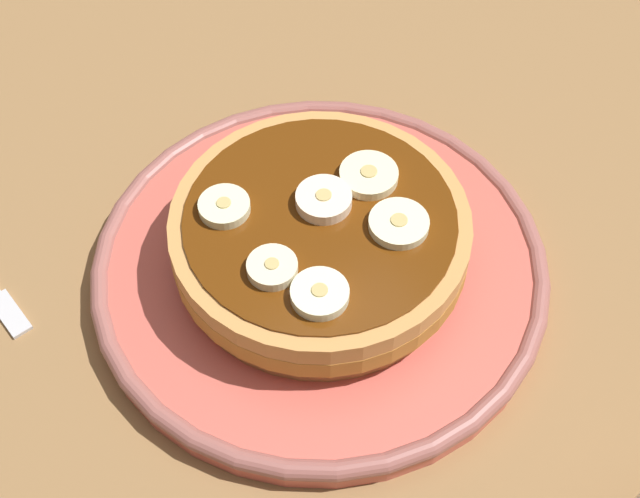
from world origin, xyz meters
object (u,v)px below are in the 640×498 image
at_px(pancake_stack, 316,238).
at_px(banana_slice_4, 369,176).
at_px(banana_slice_5, 224,207).
at_px(banana_slice_0, 324,200).
at_px(banana_slice_2, 272,268).
at_px(banana_slice_1, 399,224).
at_px(banana_slice_3, 320,294).
at_px(plate, 320,266).

relative_size(pancake_stack, banana_slice_4, 5.16).
bearing_deg(banana_slice_4, banana_slice_5, 158.59).
bearing_deg(pancake_stack, banana_slice_0, 27.65).
relative_size(banana_slice_4, banana_slice_5, 1.17).
distance_m(pancake_stack, banana_slice_2, 0.05).
xyz_separation_m(banana_slice_2, banana_slice_5, (0.00, 0.05, -0.00)).
bearing_deg(banana_slice_2, banana_slice_1, -13.81).
distance_m(banana_slice_2, banana_slice_4, 0.09).
relative_size(banana_slice_1, banana_slice_4, 0.99).
distance_m(banana_slice_3, banana_slice_4, 0.09).
distance_m(pancake_stack, banana_slice_3, 0.06).
distance_m(banana_slice_1, banana_slice_5, 0.10).
distance_m(banana_slice_2, banana_slice_3, 0.03).
xyz_separation_m(banana_slice_0, banana_slice_5, (-0.05, 0.03, -0.00)).
bearing_deg(banana_slice_1, banana_slice_0, 120.98).
distance_m(banana_slice_1, banana_slice_3, 0.07).
xyz_separation_m(banana_slice_2, banana_slice_4, (0.08, 0.02, -0.00)).
relative_size(plate, pancake_stack, 1.55).
bearing_deg(banana_slice_2, banana_slice_5, 86.56).
relative_size(banana_slice_1, banana_slice_5, 1.15).
bearing_deg(banana_slice_0, pancake_stack, -152.35).
relative_size(plate, banana_slice_1, 8.11).
height_order(banana_slice_0, banana_slice_4, banana_slice_0).
bearing_deg(banana_slice_5, banana_slice_3, -85.04).
bearing_deg(pancake_stack, banana_slice_5, 137.60).
bearing_deg(pancake_stack, banana_slice_4, 5.38).
xyz_separation_m(banana_slice_1, banana_slice_2, (-0.07, 0.02, 0.00)).
distance_m(banana_slice_0, banana_slice_1, 0.05).
xyz_separation_m(pancake_stack, banana_slice_5, (-0.04, 0.04, 0.02)).
xyz_separation_m(banana_slice_0, banana_slice_3, (-0.04, -0.05, -0.00)).
height_order(banana_slice_0, banana_slice_5, banana_slice_0).
bearing_deg(banana_slice_2, banana_slice_0, 22.02).
bearing_deg(banana_slice_3, banana_slice_5, 94.96).
height_order(banana_slice_0, banana_slice_1, banana_slice_0).
height_order(plate, banana_slice_5, banana_slice_5).
height_order(banana_slice_3, banana_slice_4, same).
xyz_separation_m(banana_slice_1, banana_slice_3, (-0.06, -0.01, 0.00)).
distance_m(plate, pancake_stack, 0.03).
xyz_separation_m(plate, banana_slice_4, (0.04, 0.01, 0.05)).
bearing_deg(banana_slice_3, banana_slice_1, 9.64).
relative_size(plate, banana_slice_3, 8.82).
xyz_separation_m(plate, banana_slice_5, (-0.04, 0.04, 0.05)).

